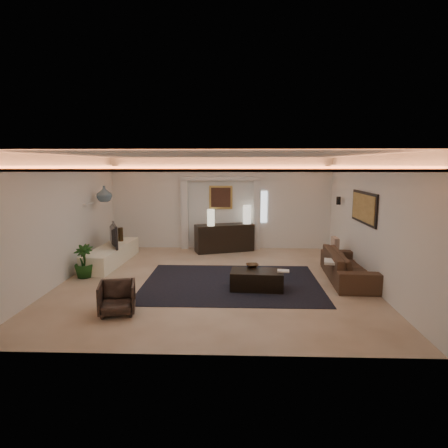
{
  "coord_description": "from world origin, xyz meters",
  "views": [
    {
      "loc": [
        0.51,
        -8.55,
        2.71
      ],
      "look_at": [
        0.2,
        0.6,
        1.25
      ],
      "focal_mm": 30.39,
      "sensor_mm": 36.0,
      "label": 1
    }
  ],
  "objects_px": {
    "console": "(224,239)",
    "coffee_table": "(257,280)",
    "sofa": "(348,266)",
    "armchair": "(117,298)"
  },
  "relations": [
    {
      "from": "console",
      "to": "sofa",
      "type": "bearing_deg",
      "value": -62.32
    },
    {
      "from": "armchair",
      "to": "sofa",
      "type": "bearing_deg",
      "value": 11.88
    },
    {
      "from": "console",
      "to": "armchair",
      "type": "bearing_deg",
      "value": -128.01
    },
    {
      "from": "console",
      "to": "coffee_table",
      "type": "xyz_separation_m",
      "value": [
        0.83,
        -3.62,
        -0.2
      ]
    },
    {
      "from": "console",
      "to": "armchair",
      "type": "height_order",
      "value": "console"
    },
    {
      "from": "console",
      "to": "sofa",
      "type": "height_order",
      "value": "console"
    },
    {
      "from": "console",
      "to": "coffee_table",
      "type": "relative_size",
      "value": 1.59
    },
    {
      "from": "sofa",
      "to": "coffee_table",
      "type": "bearing_deg",
      "value": 111.95
    },
    {
      "from": "console",
      "to": "sofa",
      "type": "distance_m",
      "value": 4.16
    },
    {
      "from": "sofa",
      "to": "coffee_table",
      "type": "xyz_separation_m",
      "value": [
        -2.18,
        -0.75,
        -0.13
      ]
    }
  ]
}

